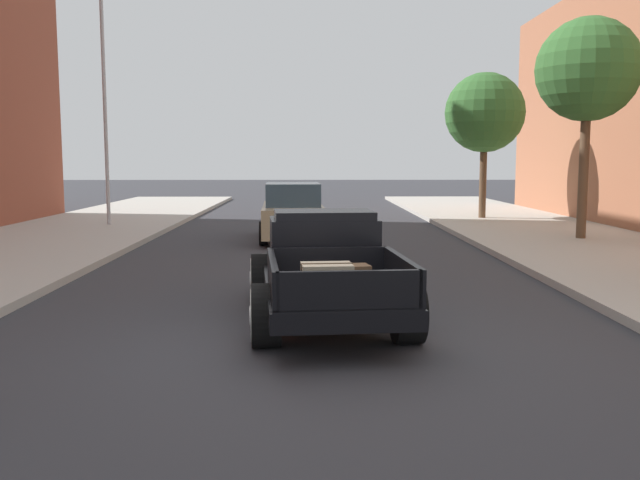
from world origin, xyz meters
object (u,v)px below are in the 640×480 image
(flagpole, at_px, (110,54))
(street_tree_second, at_px, (588,70))
(car_background_tan, at_px, (293,214))
(hotrod_truck_black, at_px, (324,266))
(street_tree_third, at_px, (485,113))

(flagpole, relative_size, street_tree_second, 1.53)
(flagpole, bearing_deg, street_tree_second, -16.84)
(car_background_tan, bearing_deg, hotrod_truck_black, -85.90)
(car_background_tan, xyz_separation_m, street_tree_second, (8.04, -0.93, 3.95))
(street_tree_third, bearing_deg, hotrod_truck_black, -111.87)
(hotrod_truck_black, bearing_deg, car_background_tan, 94.10)
(car_background_tan, bearing_deg, street_tree_third, 39.90)
(hotrod_truck_black, xyz_separation_m, car_background_tan, (-0.70, 9.79, 0.01))
(car_background_tan, bearing_deg, flagpole, 151.15)
(hotrod_truck_black, bearing_deg, flagpole, 117.24)
(flagpole, xyz_separation_m, street_tree_second, (14.09, -4.27, -1.05))
(street_tree_second, bearing_deg, car_background_tan, 173.39)
(street_tree_second, bearing_deg, flagpole, 163.16)
(car_background_tan, height_order, street_tree_second, street_tree_second)
(street_tree_third, bearing_deg, flagpole, -169.17)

